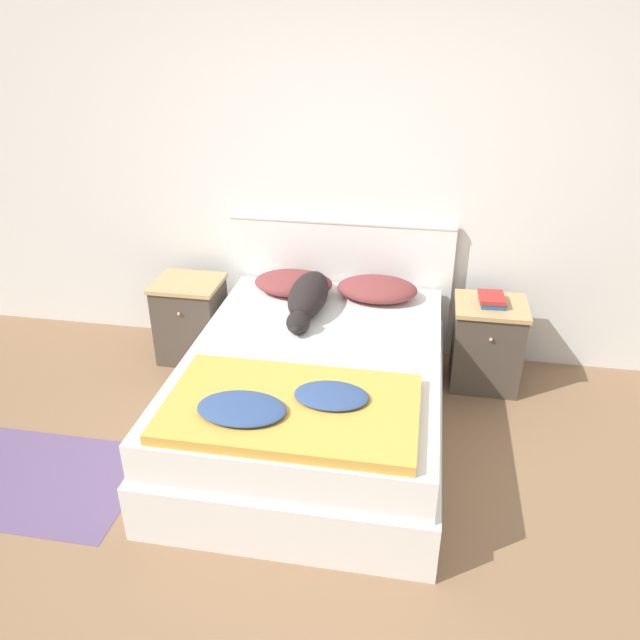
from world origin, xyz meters
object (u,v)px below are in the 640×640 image
bed (314,393)px  book_stack (492,300)px  pillow_left (293,283)px  dog (308,297)px  pillow_right (377,289)px  nightstand_left (191,319)px  nightstand_right (486,344)px

bed → book_stack: size_ratio=9.77×
pillow_left → dog: dog is taller
pillow_right → pillow_left: bearing=180.0°
bed → pillow_right: bearing=69.8°
pillow_left → bed: bearing=-69.8°
dog → pillow_right: bearing=31.5°
nightstand_left → book_stack: (2.02, 0.00, 0.32)m
bed → pillow_left: size_ratio=3.77×
nightstand_left → dog: bearing=-13.4°
pillow_right → nightstand_left: bearing=-178.1°
book_stack → pillow_left: bearing=178.2°
bed → nightstand_left: nightstand_left is taller
nightstand_right → pillow_right: size_ratio=1.11×
bed → pillow_left: pillow_left is taller
pillow_left → book_stack: 1.29m
bed → book_stack: bearing=35.4°
nightstand_right → nightstand_left: bearing=180.0°
nightstand_right → dog: 1.21m
pillow_left → pillow_right: same height
dog → book_stack: (1.14, 0.21, -0.02)m
bed → nightstand_left: 1.24m
nightstand_left → nightstand_right: same height
nightstand_right → pillow_right: (-0.73, 0.04, 0.32)m
pillow_right → book_stack: size_ratio=2.59×
bed → dog: bearing=104.5°
nightstand_left → book_stack: size_ratio=2.88×
nightstand_left → pillow_right: (1.29, 0.04, 0.32)m
pillow_left → dog: size_ratio=0.65×
pillow_left → book_stack: bearing=-1.8°
book_stack → nightstand_right: bearing=-7.1°
bed → pillow_right: (0.28, 0.76, 0.35)m
bed → nightstand_left: size_ratio=3.39×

